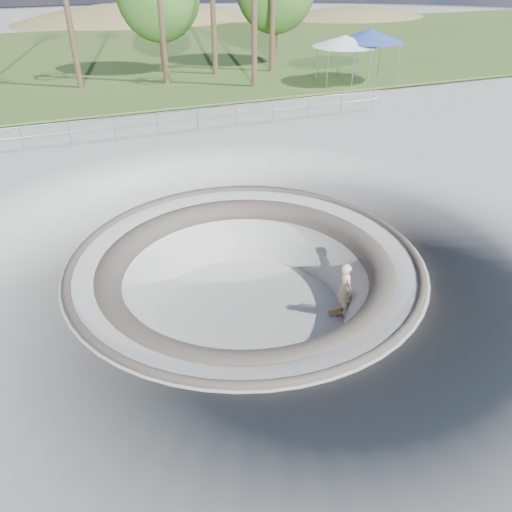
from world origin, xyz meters
name	(u,v)px	position (x,y,z in m)	size (l,w,h in m)	color
ground	(246,259)	(0.00, 0.00, 0.00)	(180.00, 180.00, 0.00)	#ABAAA5
skate_bowl	(246,309)	(0.00, 0.00, -1.83)	(14.00, 14.00, 4.10)	#ABAAA5
grass_strip	(102,57)	(0.00, 34.00, 0.22)	(180.00, 36.00, 0.12)	#3D5722
distant_hills	(119,84)	(3.78, 57.17, -7.02)	(103.20, 45.00, 28.60)	olive
safety_railing	(157,123)	(0.00, 12.00, 0.69)	(25.00, 0.06, 1.03)	gray
skateboard	(342,312)	(2.70, -1.25, -1.83)	(0.88, 0.40, 0.09)	olive
skater	(345,289)	(2.70, -1.25, -0.95)	(0.63, 0.41, 1.72)	beige
canopy_white	(345,41)	(13.49, 18.00, 2.83)	(5.60, 5.60, 2.91)	gray
canopy_blue	(370,36)	(15.32, 18.00, 3.07)	(6.17, 6.17, 3.18)	gray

